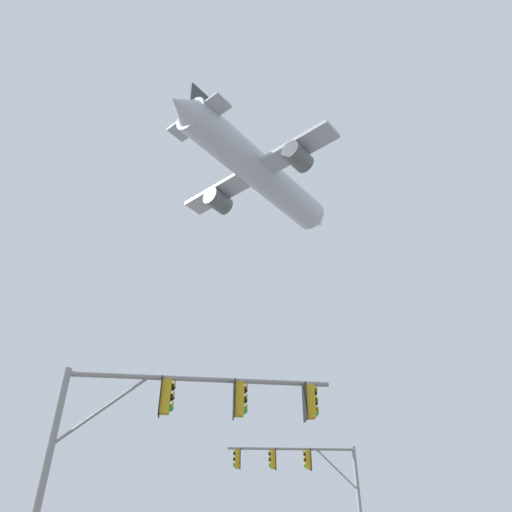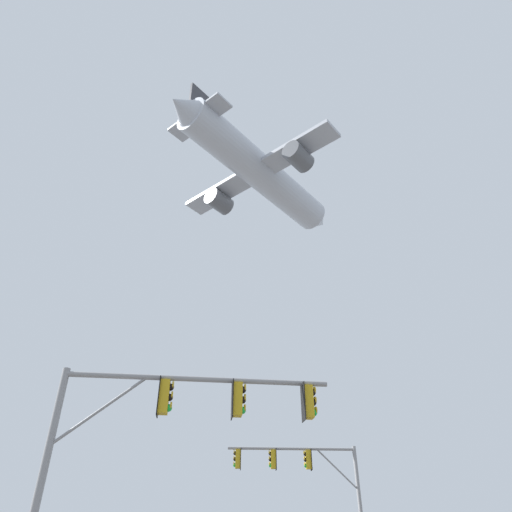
% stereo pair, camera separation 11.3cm
% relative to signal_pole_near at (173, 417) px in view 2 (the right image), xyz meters
% --- Properties ---
extents(signal_pole_near, '(7.36, 1.06, 5.63)m').
position_rel_signal_pole_near_xyz_m(signal_pole_near, '(0.00, 0.00, 0.00)').
color(signal_pole_near, gray).
rests_on(signal_pole_near, ground).
extents(signal_pole_far, '(6.80, 0.61, 5.91)m').
position_rel_signal_pole_near_xyz_m(signal_pole_far, '(5.01, 13.03, 0.19)').
color(signal_pole_far, gray).
rests_on(signal_pole_far, ground).
extents(airplane, '(18.77, 20.93, 6.83)m').
position_rel_signal_pole_near_xyz_m(airplane, '(3.10, 23.71, 30.75)').
color(airplane, '#B7BCC6').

